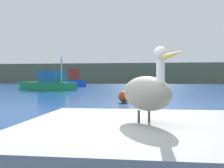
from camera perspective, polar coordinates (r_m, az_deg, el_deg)
hillside_backdrop at (r=80.14m, az=6.36°, el=2.36°), size 140.00×12.44×5.89m
pier_dock at (r=3.18m, az=7.56°, el=-15.51°), size 2.96×2.80×0.77m
pelican at (r=3.03m, az=7.75°, el=-1.80°), size 0.78×1.19×0.87m
fishing_boat_blue at (r=41.50m, az=-9.00°, el=0.73°), size 4.99×2.81×4.86m
fishing_boat_green at (r=30.12m, az=-13.98°, el=0.20°), size 7.09×4.58×3.56m
mooring_buoy at (r=13.96m, az=2.71°, el=-2.85°), size 0.63×0.63×0.63m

